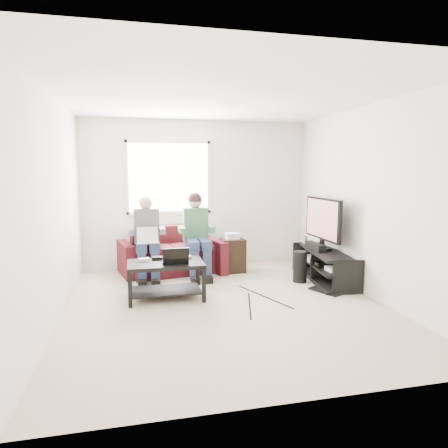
{
  "coord_description": "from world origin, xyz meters",
  "views": [
    {
      "loc": [
        -1.11,
        -4.83,
        1.72
      ],
      "look_at": [
        0.12,
        0.6,
        0.97
      ],
      "focal_mm": 32.0,
      "sensor_mm": 36.0,
      "label": 1
    }
  ],
  "objects_px": {
    "coffee_table": "(166,272)",
    "sofa": "(171,256)",
    "tv": "(323,220)",
    "tv_stand": "(324,267)",
    "subwoofer": "(300,267)",
    "end_table": "(233,254)"
  },
  "relations": [
    {
      "from": "tv_stand",
      "to": "tv",
      "type": "xyz_separation_m",
      "value": [
        -0.0,
        0.1,
        0.73
      ]
    },
    {
      "from": "tv_stand",
      "to": "subwoofer",
      "type": "xyz_separation_m",
      "value": [
        -0.4,
        0.03,
        0.02
      ]
    },
    {
      "from": "coffee_table",
      "to": "tv",
      "type": "xyz_separation_m",
      "value": [
        2.49,
        0.42,
        0.58
      ]
    },
    {
      "from": "sofa",
      "to": "end_table",
      "type": "height_order",
      "value": "sofa"
    },
    {
      "from": "coffee_table",
      "to": "subwoofer",
      "type": "height_order",
      "value": "coffee_table"
    },
    {
      "from": "coffee_table",
      "to": "tv_stand",
      "type": "relative_size",
      "value": 0.66
    },
    {
      "from": "sofa",
      "to": "subwoofer",
      "type": "bearing_deg",
      "value": -28.45
    },
    {
      "from": "coffee_table",
      "to": "end_table",
      "type": "height_order",
      "value": "end_table"
    },
    {
      "from": "tv",
      "to": "sofa",
      "type": "bearing_deg",
      "value": 157.36
    },
    {
      "from": "sofa",
      "to": "coffee_table",
      "type": "height_order",
      "value": "sofa"
    },
    {
      "from": "sofa",
      "to": "subwoofer",
      "type": "xyz_separation_m",
      "value": [
        1.89,
        -1.03,
        -0.05
      ]
    },
    {
      "from": "sofa",
      "to": "tv",
      "type": "xyz_separation_m",
      "value": [
        2.29,
        -0.95,
        0.65
      ]
    },
    {
      "from": "sofa",
      "to": "tv_stand",
      "type": "xyz_separation_m",
      "value": [
        2.29,
        -1.05,
        -0.07
      ]
    },
    {
      "from": "coffee_table",
      "to": "sofa",
      "type": "bearing_deg",
      "value": 81.77
    },
    {
      "from": "subwoofer",
      "to": "tv_stand",
      "type": "bearing_deg",
      "value": -4.06
    },
    {
      "from": "tv_stand",
      "to": "coffee_table",
      "type": "bearing_deg",
      "value": -172.58
    },
    {
      "from": "tv",
      "to": "subwoofer",
      "type": "xyz_separation_m",
      "value": [
        -0.39,
        -0.07,
        -0.7
      ]
    },
    {
      "from": "coffee_table",
      "to": "subwoofer",
      "type": "relative_size",
      "value": 2.07
    },
    {
      "from": "tv_stand",
      "to": "sofa",
      "type": "bearing_deg",
      "value": 155.28
    },
    {
      "from": "coffee_table",
      "to": "tv_stand",
      "type": "distance_m",
      "value": 2.51
    },
    {
      "from": "subwoofer",
      "to": "end_table",
      "type": "height_order",
      "value": "end_table"
    },
    {
      "from": "sofa",
      "to": "tv",
      "type": "distance_m",
      "value": 2.56
    }
  ]
}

